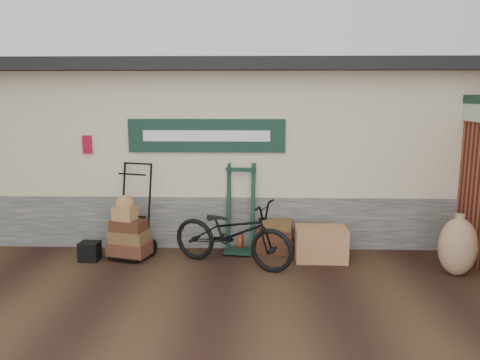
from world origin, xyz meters
The scene contains 9 objects.
ground centered at (0.00, 0.00, 0.00)m, with size 80.00×80.00×0.00m, color black.
station_building centered at (-0.01, 2.74, 1.61)m, with size 14.40×4.10×3.20m.
porter_trolley centered at (-1.47, 0.60, 0.78)m, with size 0.78×0.58×1.55m, color black, non-canonical shape.
green_barrow centered at (0.26, 0.85, 0.75)m, with size 0.54×0.46×1.49m, color #112E21, non-canonical shape.
suitcase_stack centered at (0.85, 0.84, 0.28)m, with size 0.63×0.40×0.56m, color #3E2213, non-canonical shape.
wicker_hamper centered at (1.57, 0.47, 0.26)m, with size 0.81×0.53×0.53m, color olive.
black_trunk centered at (-2.14, 0.33, 0.15)m, with size 0.30×0.26×0.30m, color black.
bicycle centered at (0.16, 0.18, 0.58)m, with size 2.00×0.70×1.16m, color black.
burlap_sack_left centered at (3.47, -0.12, 0.43)m, with size 0.54×0.46×0.87m, color #936B4F.
Camera 1 is at (0.47, -6.75, 2.63)m, focal length 35.00 mm.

